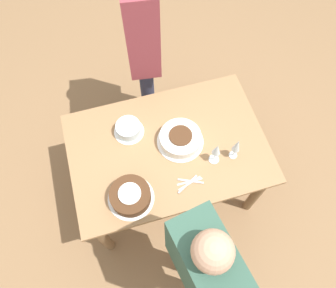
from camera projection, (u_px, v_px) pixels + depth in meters
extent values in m
plane|color=#8E6B47|center=(168.00, 184.00, 2.90)|extent=(12.00, 12.00, 0.00)
cube|color=#9E754C|center=(168.00, 148.00, 2.24)|extent=(1.34, 0.91, 0.03)
cylinder|color=brown|center=(103.00, 237.00, 2.35)|extent=(0.07, 0.07, 0.73)
cylinder|color=brown|center=(257.00, 193.00, 2.49)|extent=(0.07, 0.07, 0.73)
cylinder|color=brown|center=(85.00, 146.00, 2.67)|extent=(0.07, 0.07, 0.73)
cylinder|color=brown|center=(222.00, 112.00, 2.81)|extent=(0.07, 0.07, 0.73)
cylinder|color=white|center=(180.00, 141.00, 2.24)|extent=(0.32, 0.32, 0.01)
cylinder|color=white|center=(180.00, 139.00, 2.20)|extent=(0.28, 0.28, 0.08)
cylinder|color=#4C2D19|center=(181.00, 135.00, 2.16)|extent=(0.15, 0.15, 0.01)
cylinder|color=white|center=(131.00, 198.00, 2.07)|extent=(0.30, 0.30, 0.01)
cylinder|color=#4C2D19|center=(130.00, 196.00, 2.03)|extent=(0.26, 0.26, 0.08)
cylinder|color=white|center=(130.00, 193.00, 1.98)|extent=(0.14, 0.14, 0.01)
cylinder|color=white|center=(129.00, 132.00, 2.28)|extent=(0.21, 0.21, 0.01)
cylinder|color=silver|center=(128.00, 129.00, 2.24)|extent=(0.17, 0.17, 0.08)
cylinder|color=silver|center=(233.00, 155.00, 2.20)|extent=(0.06, 0.06, 0.00)
cylinder|color=silver|center=(234.00, 152.00, 2.16)|extent=(0.01, 0.01, 0.09)
cone|color=silver|center=(237.00, 145.00, 2.06)|extent=(0.05, 0.05, 0.12)
cylinder|color=silver|center=(214.00, 159.00, 2.18)|extent=(0.07, 0.07, 0.00)
cylinder|color=silver|center=(215.00, 156.00, 2.13)|extent=(0.01, 0.01, 0.10)
cone|color=silver|center=(217.00, 149.00, 2.04)|extent=(0.05, 0.05, 0.10)
cube|color=silver|center=(190.00, 182.00, 2.12)|extent=(0.17, 0.01, 0.00)
cube|color=silver|center=(190.00, 183.00, 2.11)|extent=(0.17, 0.06, 0.00)
cube|color=silver|center=(191.00, 181.00, 2.11)|extent=(0.16, 0.08, 0.00)
cube|color=silver|center=(188.00, 184.00, 2.10)|extent=(0.16, 0.09, 0.00)
cylinder|color=#232328|center=(186.00, 260.00, 2.27)|extent=(0.11, 0.11, 0.75)
cube|color=#335647|center=(203.00, 263.00, 1.60)|extent=(0.29, 0.43, 0.63)
sphere|color=tan|center=(213.00, 251.00, 1.25)|extent=(0.17, 0.17, 0.17)
cylinder|color=#2D334C|center=(145.00, 79.00, 2.91)|extent=(0.11, 0.11, 0.82)
cylinder|color=#2D334C|center=(148.00, 100.00, 2.81)|extent=(0.11, 0.11, 0.82)
cube|color=brown|center=(140.00, 23.00, 2.18)|extent=(0.27, 0.43, 0.68)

